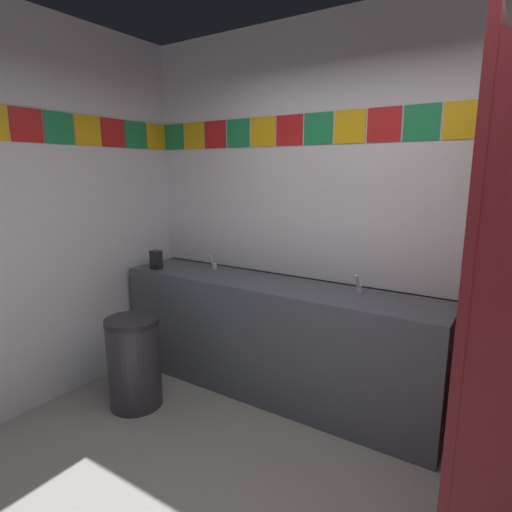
% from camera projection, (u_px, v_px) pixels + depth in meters
% --- Properties ---
extents(wall_back, '(4.33, 0.09, 2.83)m').
position_uv_depth(wall_back, '(398.00, 217.00, 2.89)').
color(wall_back, silver).
rests_on(wall_back, ground_plane).
extents(vanity_counter, '(2.59, 0.55, 0.90)m').
position_uv_depth(vanity_counter, '(272.00, 337.00, 3.27)').
color(vanity_counter, '#4C515B').
rests_on(vanity_counter, ground_plane).
extents(faucet_left, '(0.04, 0.10, 0.14)m').
position_uv_depth(faucet_left, '(213.00, 263.00, 3.59)').
color(faucet_left, silver).
rests_on(faucet_left, vanity_counter).
extents(faucet_right, '(0.04, 0.10, 0.14)m').
position_uv_depth(faucet_right, '(359.00, 286.00, 2.90)').
color(faucet_right, silver).
rests_on(faucet_right, vanity_counter).
extents(soap_dispenser, '(0.09, 0.09, 0.16)m').
position_uv_depth(soap_dispenser, '(156.00, 260.00, 3.62)').
color(soap_dispenser, black).
rests_on(soap_dispenser, vanity_counter).
extents(trash_bin, '(0.39, 0.39, 0.68)m').
position_uv_depth(trash_bin, '(134.00, 362.00, 3.09)').
color(trash_bin, '#333338').
rests_on(trash_bin, ground_plane).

